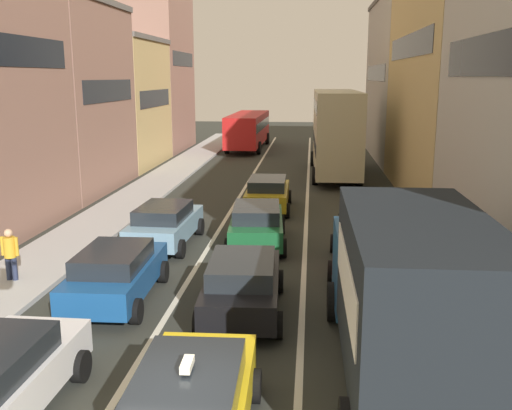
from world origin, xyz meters
The scene contains 16 objects.
sidewalk_left centered at (-6.70, 20.00, 0.07)m, with size 2.60×64.00×0.14m, color #ADADAD.
lane_stripe_left centered at (-1.70, 20.00, 0.01)m, with size 0.16×60.00×0.01m, color silver.
lane_stripe_right centered at (1.70, 20.00, 0.01)m, with size 0.16×60.00×0.01m, color silver.
building_row_left centered at (-12.00, 21.20, 6.04)m, with size 7.20×43.90×14.03m.
building_row_right centered at (9.90, 21.78, 6.22)m, with size 7.20×43.90×13.62m.
removalist_box_truck centered at (3.70, 3.32, 1.97)m, with size 2.76×7.73×3.58m.
taxi_centre_lane_front centered at (0.02, 0.87, 0.80)m, with size 2.16×4.35×1.66m.
sedan_centre_lane_second centered at (0.19, 6.49, 0.80)m, with size 2.22×4.38×1.49m.
wagon_left_lane_second centered at (-3.27, 6.98, 0.80)m, with size 2.15×4.35×1.49m.
hatchback_centre_lane_third centered at (-0.03, 12.59, 0.80)m, with size 2.30×4.41×1.49m.
sedan_left_lane_third centered at (-3.28, 12.26, 0.80)m, with size 2.17×4.35×1.49m.
coupe_centre_lane_fourth centered at (-0.06, 18.15, 0.80)m, with size 2.11×4.32×1.49m.
sedan_right_lane_behind_truck centered at (3.51, 10.37, 0.80)m, with size 2.25×4.39×1.49m.
bus_mid_queue_primary centered at (3.28, 27.85, 2.83)m, with size 2.91×10.53×5.06m.
bus_far_queue_secondary centered at (-3.39, 40.43, 1.76)m, with size 2.94×10.54×2.90m.
pedestrian_near_kerb centered at (-6.71, 7.92, 0.95)m, with size 0.54×0.34×1.66m.
Camera 1 is at (1.85, -7.24, 5.90)m, focal length 40.61 mm.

